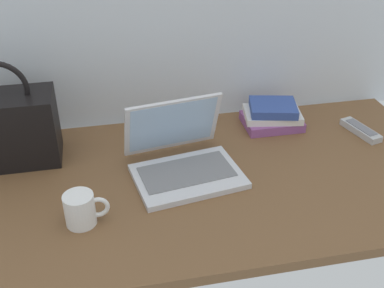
% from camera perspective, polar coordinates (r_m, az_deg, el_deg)
% --- Properties ---
extents(desk, '(1.60, 0.76, 0.03)m').
position_cam_1_polar(desk, '(1.42, 0.48, -4.58)').
color(desk, brown).
rests_on(desk, ground).
extents(laptop, '(0.35, 0.33, 0.21)m').
position_cam_1_polar(laptop, '(1.42, -1.13, -1.76)').
color(laptop, silver).
rests_on(laptop, desk).
extents(coffee_mug, '(0.12, 0.08, 0.09)m').
position_cam_1_polar(coffee_mug, '(1.26, -13.20, -7.62)').
color(coffee_mug, white).
rests_on(coffee_mug, desk).
extents(remote_control_near, '(0.08, 0.17, 0.02)m').
position_cam_1_polar(remote_control_near, '(1.73, 19.62, 1.59)').
color(remote_control_near, '#B7B7B7').
rests_on(remote_control_near, desk).
extents(handbag, '(0.30, 0.16, 0.33)m').
position_cam_1_polar(handbag, '(1.54, -21.45, 1.84)').
color(handbag, black).
rests_on(handbag, desk).
extents(book_stack, '(0.21, 0.16, 0.08)m').
position_cam_1_polar(book_stack, '(1.69, 9.63, 3.40)').
color(book_stack, '#8C4C8C').
rests_on(book_stack, desk).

